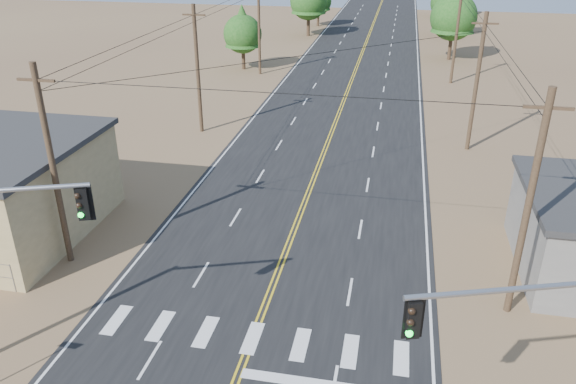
# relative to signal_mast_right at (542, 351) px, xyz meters

# --- Properties ---
(road) EXTENTS (15.00, 200.00, 0.02)m
(road) POSITION_rel_signal_mast_right_xyz_m (-9.41, 26.55, -4.86)
(road) COLOR black
(road) RESTS_ON ground
(utility_pole_left_near) EXTENTS (1.80, 0.30, 10.00)m
(utility_pole_left_near) POSITION_rel_signal_mast_right_xyz_m (-19.91, 8.55, 0.25)
(utility_pole_left_near) COLOR #4C3826
(utility_pole_left_near) RESTS_ON ground
(utility_pole_left_mid) EXTENTS (1.80, 0.30, 10.00)m
(utility_pole_left_mid) POSITION_rel_signal_mast_right_xyz_m (-19.91, 28.55, 0.25)
(utility_pole_left_mid) COLOR #4C3826
(utility_pole_left_mid) RESTS_ON ground
(utility_pole_left_far) EXTENTS (1.80, 0.30, 10.00)m
(utility_pole_left_far) POSITION_rel_signal_mast_right_xyz_m (-19.91, 48.55, 0.25)
(utility_pole_left_far) COLOR #4C3826
(utility_pole_left_far) RESTS_ON ground
(utility_pole_right_near) EXTENTS (1.80, 0.30, 10.00)m
(utility_pole_right_near) POSITION_rel_signal_mast_right_xyz_m (1.09, 8.55, 0.25)
(utility_pole_right_near) COLOR #4C3826
(utility_pole_right_near) RESTS_ON ground
(utility_pole_right_mid) EXTENTS (1.80, 0.30, 10.00)m
(utility_pole_right_mid) POSITION_rel_signal_mast_right_xyz_m (1.09, 28.55, 0.25)
(utility_pole_right_mid) COLOR #4C3826
(utility_pole_right_mid) RESTS_ON ground
(utility_pole_right_far) EXTENTS (1.80, 0.30, 10.00)m
(utility_pole_right_far) POSITION_rel_signal_mast_right_xyz_m (1.09, 48.55, 0.25)
(utility_pole_right_far) COLOR #4C3826
(utility_pole_right_far) RESTS_ON ground
(signal_mast_right) EXTENTS (5.59, 2.15, 7.21)m
(signal_mast_right) POSITION_rel_signal_mast_right_xyz_m (0.00, 0.00, 0.00)
(signal_mast_right) COLOR gray
(signal_mast_right) RESTS_ON ground
(tree_left_near) EXTENTS (4.38, 4.38, 7.30)m
(tree_left_near) POSITION_rel_signal_mast_right_xyz_m (-22.36, 50.48, -0.40)
(tree_left_near) COLOR #3F2D1E
(tree_left_near) RESTS_ON ground
(tree_right_near) EXTENTS (5.62, 5.62, 9.36)m
(tree_right_near) POSITION_rel_signal_mast_right_xyz_m (1.56, 60.46, 0.86)
(tree_right_near) COLOR #3F2D1E
(tree_right_near) RESTS_ON ground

